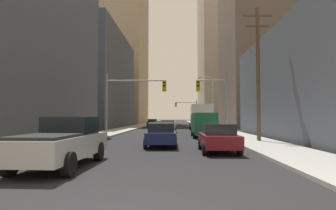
# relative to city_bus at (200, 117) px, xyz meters

# --- Properties ---
(sidewalk_left) EXTENTS (3.43, 160.00, 0.15)m
(sidewalk_left) POSITION_rel_city_bus_xyz_m (-11.01, 15.84, -1.85)
(sidewalk_left) COLOR #9E9E99
(sidewalk_left) RESTS_ON ground
(sidewalk_right) EXTENTS (3.43, 160.00, 0.15)m
(sidewalk_right) POSITION_rel_city_bus_xyz_m (2.64, 15.84, -1.85)
(sidewalk_right) COLOR #9E9E99
(sidewalk_right) RESTS_ON ground
(city_bus) EXTENTS (2.85, 11.57, 3.40)m
(city_bus) POSITION_rel_city_bus_xyz_m (0.00, 0.00, 0.00)
(city_bus) COLOR silver
(city_bus) RESTS_ON ground
(pickup_truck_silver) EXTENTS (2.20, 5.45, 1.90)m
(pickup_truck_silver) POSITION_rel_city_bus_xyz_m (-7.45, -27.87, -1.00)
(pickup_truck_silver) COLOR #B7BABF
(pickup_truck_silver) RESTS_ON ground
(cargo_van_green) EXTENTS (2.16, 5.24, 2.26)m
(cargo_van_green) POSITION_rel_city_bus_xyz_m (-0.65, -11.79, -0.64)
(cargo_van_green) COLOR #195938
(cargo_van_green) RESTS_ON ground
(sedan_maroon) EXTENTS (1.95, 4.22, 1.52)m
(sedan_maroon) POSITION_rel_city_bus_xyz_m (-0.87, -23.12, -1.16)
(sedan_maroon) COLOR maroon
(sedan_maroon) RESTS_ON ground
(sedan_navy) EXTENTS (1.95, 4.24, 1.52)m
(sedan_navy) POSITION_rel_city_bus_xyz_m (-4.09, -20.44, -1.16)
(sedan_navy) COLOR #141E4C
(sedan_navy) RESTS_ON ground
(sedan_beige) EXTENTS (1.95, 4.21, 1.52)m
(sedan_beige) POSITION_rel_city_bus_xyz_m (-4.28, -12.55, -1.16)
(sedan_beige) COLOR #C6B793
(sedan_beige) RESTS_ON ground
(sedan_grey) EXTENTS (1.95, 4.24, 1.52)m
(sedan_grey) POSITION_rel_city_bus_xyz_m (-4.20, -4.24, -1.16)
(sedan_grey) COLOR slate
(sedan_grey) RESTS_ON ground
(sedan_black) EXTENTS (1.95, 4.23, 1.52)m
(sedan_black) POSITION_rel_city_bus_xyz_m (-7.62, 14.06, -1.16)
(sedan_black) COLOR black
(sedan_black) RESTS_ON ground
(traffic_signal_near_left) EXTENTS (5.85, 0.44, 6.00)m
(traffic_signal_near_left) POSITION_rel_city_bus_xyz_m (-7.32, -11.32, 2.21)
(traffic_signal_near_left) COLOR gray
(traffic_signal_near_left) RESTS_ON ground
(traffic_signal_near_right) EXTENTS (2.91, 0.44, 6.00)m
(traffic_signal_near_right) POSITION_rel_city_bus_xyz_m (0.33, -11.32, 2.07)
(traffic_signal_near_right) COLOR gray
(traffic_signal_near_right) RESTS_ON ground
(traffic_signal_far_right) EXTENTS (5.26, 0.44, 6.00)m
(traffic_signal_far_right) POSITION_rel_city_bus_xyz_m (-0.77, 30.42, 2.18)
(traffic_signal_far_right) COLOR gray
(traffic_signal_far_right) RESTS_ON ground
(utility_pole_right) EXTENTS (2.20, 0.28, 10.17)m
(utility_pole_right) POSITION_rel_city_bus_xyz_m (2.99, -17.09, 3.43)
(utility_pole_right) COLOR brown
(utility_pole_right) RESTS_ON ground
(street_lamp_right) EXTENTS (2.03, 0.32, 7.50)m
(street_lamp_right) POSITION_rel_city_bus_xyz_m (1.33, 0.08, 2.57)
(street_lamp_right) COLOR gray
(street_lamp_right) RESTS_ON ground
(building_left_mid_office) EXTENTS (22.88, 28.21, 18.23)m
(building_left_mid_office) POSITION_rel_city_bus_xyz_m (-25.24, 17.19, 7.19)
(building_left_mid_office) COLOR #4C515B
(building_left_mid_office) RESTS_ON ground
(building_left_far_tower) EXTENTS (23.05, 26.12, 74.29)m
(building_left_far_tower) POSITION_rel_city_bus_xyz_m (-25.22, 52.53, 35.22)
(building_left_far_tower) COLOR tan
(building_left_far_tower) RESTS_ON ground
(building_right_mid_block) EXTENTS (22.78, 18.40, 33.92)m
(building_right_mid_block) POSITION_rel_city_bus_xyz_m (17.22, 14.20, 15.03)
(building_right_mid_block) COLOR #66564C
(building_right_mid_block) RESTS_ON ground
(building_right_far_highrise) EXTENTS (17.12, 29.18, 73.88)m
(building_right_far_highrise) POSITION_rel_city_bus_xyz_m (13.34, 59.44, 35.01)
(building_right_far_highrise) COLOR #B7A893
(building_right_far_highrise) RESTS_ON ground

